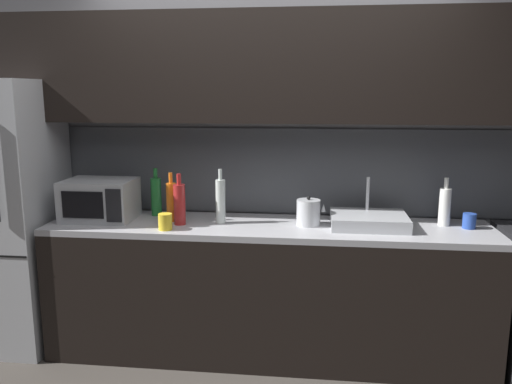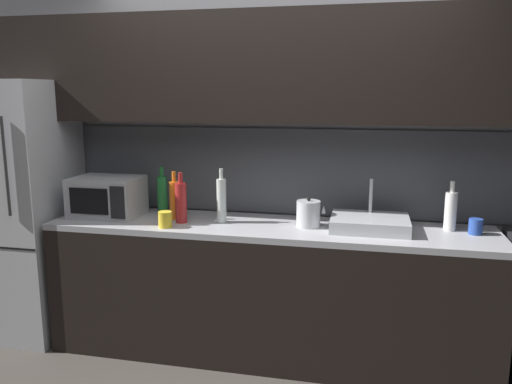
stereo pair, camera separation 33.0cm
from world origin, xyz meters
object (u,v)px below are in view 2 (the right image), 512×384
Objects in this scene: wine_bottle_clear at (221,200)px; wine_bottle_red at (181,202)px; wine_bottle_green at (162,194)px; wine_bottle_orange at (175,200)px; mug_blue at (476,227)px; wine_bottle_white at (451,210)px; mug_yellow at (165,219)px; microwave at (107,196)px; refrigerator at (21,209)px; kettle at (309,214)px.

wine_bottle_clear is 0.27m from wine_bottle_red.
wine_bottle_orange is at bearing -44.84° from wine_bottle_green.
wine_bottle_white is at bearing 155.94° from mug_blue.
wine_bottle_white is 1.93m from wine_bottle_green.
wine_bottle_clear is 3.75× the size of mug_blue.
wine_bottle_red reaches higher than mug_yellow.
wine_bottle_red is 0.17m from mug_yellow.
wine_bottle_green is at bearing 135.16° from wine_bottle_orange.
microwave is at bearing 179.19° from wine_bottle_clear.
wine_bottle_red is 1.85m from mug_blue.
refrigerator is 5.09× the size of wine_bottle_clear.
kettle is 1.86× the size of mug_yellow.
wine_bottle_green is 3.48× the size of mug_blue.
wine_bottle_orange is (-0.91, 0.00, 0.05)m from kettle.
mug_yellow is (-0.89, -0.22, -0.03)m from kettle.
mug_blue is (2.41, 0.04, -0.09)m from microwave.
wine_bottle_orange is 1.92m from mug_blue.
microwave is at bearing -179.85° from kettle.
mug_blue is at bearing 1.05° from refrigerator.
microwave is 2.27m from wine_bottle_white.
wine_bottle_green is (-1.06, 0.15, 0.05)m from kettle.
wine_bottle_white reaches higher than mug_blue.
wine_bottle_white is at bearing 6.36° from kettle.
microwave is 0.38m from wine_bottle_green.
wine_bottle_orange is (1.17, 0.02, 0.12)m from refrigerator.
wine_bottle_green is at bearing 178.35° from wine_bottle_white.
refrigerator is 1.05m from wine_bottle_green.
wine_bottle_red is 3.26× the size of mug_yellow.
mug_blue is (1.90, 0.25, -0.00)m from mug_yellow.
wine_bottle_green is (1.02, 0.17, 0.12)m from refrigerator.
wine_bottle_clear is (0.83, -0.01, 0.02)m from microwave.
wine_bottle_white is (2.95, 0.12, 0.11)m from refrigerator.
wine_bottle_orange reaches higher than mug_yellow.
microwave is at bearing 157.35° from mug_yellow.
kettle is 1.07m from wine_bottle_green.
wine_bottle_clear is at bearing 13.86° from wine_bottle_red.
refrigerator is at bearing -170.31° from wine_bottle_green.
refrigerator is 2.96m from wine_bottle_white.
wine_bottle_red is (1.25, -0.06, 0.12)m from refrigerator.
wine_bottle_orange is at bearing 176.95° from wine_bottle_clear.
wine_bottle_clear is (1.51, 0.01, 0.14)m from refrigerator.
kettle is 0.84m from wine_bottle_red.
wine_bottle_clear reaches higher than kettle.
wine_bottle_clear is 1.45m from wine_bottle_white.
wine_bottle_green is at bearing 160.93° from wine_bottle_clear.
microwave is 0.83m from wine_bottle_clear.
mug_blue is (0.14, -0.06, -0.08)m from wine_bottle_white.
wine_bottle_red is at bearing -46.52° from wine_bottle_orange.
wine_bottle_white is 0.96× the size of wine_bottle_orange.
wine_bottle_clear is 3.50× the size of mug_yellow.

